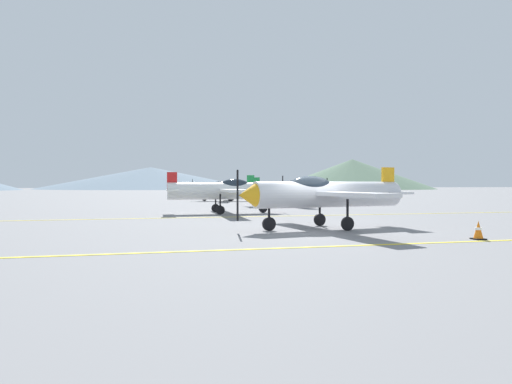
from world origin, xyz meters
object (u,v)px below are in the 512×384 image
airplane_back (227,188)px  airplane_near (323,193)px  airplane_mid (225,190)px  traffic_cone_front (478,230)px  airplane_far (288,189)px

airplane_back → airplane_near: bearing=-91.9°
airplane_near → airplane_mid: size_ratio=1.01×
traffic_cone_front → airplane_mid: bearing=112.2°
airplane_near → airplane_back: 28.72m
airplane_near → airplane_far: (4.08, 17.69, 0.00)m
airplane_near → airplane_back: bearing=88.1°
airplane_near → airplane_far: same height
airplane_near → traffic_cone_front: (3.47, -4.32, -1.09)m
airplane_far → airplane_back: 11.46m
airplane_mid → airplane_back: bearing=80.4°
traffic_cone_front → airplane_back: bearing=94.4°
airplane_back → airplane_mid: bearing=-99.6°
airplane_mid → airplane_back: (3.22, 18.95, 0.00)m
airplane_far → airplane_back: same height
airplane_near → airplane_mid: bearing=103.1°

